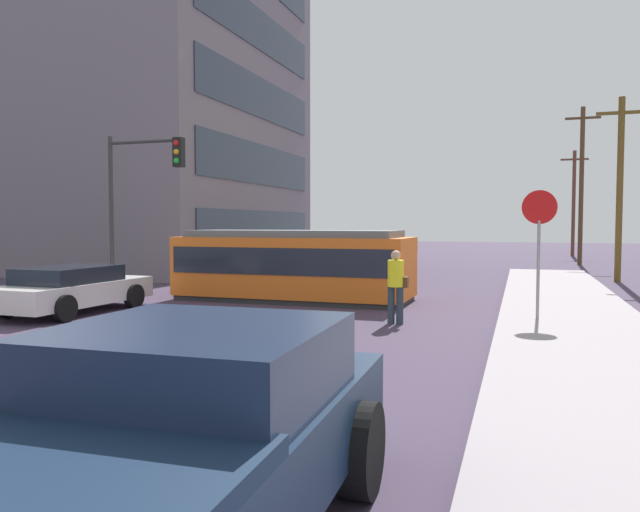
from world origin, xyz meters
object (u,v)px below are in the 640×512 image
(stop_sign, at_px, (539,227))
(utility_pole_mid, at_px, (620,186))
(streetcar_tram, at_px, (294,264))
(pickup_truck_parked, at_px, (158,453))
(city_bus, at_px, (345,252))
(pedestrian_crossing, at_px, (396,282))
(parked_sedan_mid, at_px, (72,289))
(traffic_light_mast, at_px, (139,185))
(utility_pole_far, at_px, (581,183))
(utility_pole_distant, at_px, (574,201))

(stop_sign, xyz_separation_m, utility_pole_mid, (3.20, 11.49, 1.53))
(utility_pole_mid, bearing_deg, streetcar_tram, -137.41)
(streetcar_tram, distance_m, pickup_truck_parked, 14.12)
(utility_pole_mid, bearing_deg, city_bus, -169.08)
(streetcar_tram, relative_size, pedestrian_crossing, 4.15)
(parked_sedan_mid, xyz_separation_m, traffic_light_mast, (0.14, 2.74, 2.77))
(pickup_truck_parked, bearing_deg, pedestrian_crossing, 92.61)
(parked_sedan_mid, relative_size, stop_sign, 1.50)
(pickup_truck_parked, xyz_separation_m, parked_sedan_mid, (-8.60, 9.27, -0.17))
(pedestrian_crossing, relative_size, utility_pole_mid, 0.24)
(pedestrian_crossing, distance_m, pickup_truck_parked, 10.19)
(stop_sign, relative_size, traffic_light_mast, 0.59)
(parked_sedan_mid, distance_m, utility_pole_far, 27.46)
(stop_sign, bearing_deg, utility_pole_far, 82.90)
(utility_pole_mid, xyz_separation_m, utility_pole_distant, (-0.18, 19.46, 0.08))
(traffic_light_mast, bearing_deg, utility_pole_far, 56.40)
(pickup_truck_parked, distance_m, parked_sedan_mid, 12.65)
(city_bus, relative_size, utility_pole_mid, 0.80)
(traffic_light_mast, relative_size, utility_pole_distant, 0.67)
(pickup_truck_parked, distance_m, utility_pole_mid, 23.54)
(utility_pole_distant, bearing_deg, pickup_truck_parked, -97.57)
(city_bus, relative_size, pedestrian_crossing, 3.42)
(pedestrian_crossing, distance_m, utility_pole_far, 23.47)
(pickup_truck_parked, xyz_separation_m, traffic_light_mast, (-8.46, 12.01, 2.60))
(pickup_truck_parked, xyz_separation_m, utility_pole_mid, (5.78, 22.63, 2.93))
(pickup_truck_parked, relative_size, utility_pole_mid, 0.71)
(parked_sedan_mid, distance_m, utility_pole_mid, 19.87)
(stop_sign, bearing_deg, pickup_truck_parked, -103.04)
(streetcar_tram, distance_m, utility_pole_mid, 13.78)
(parked_sedan_mid, height_order, traffic_light_mast, traffic_light_mast)
(parked_sedan_mid, bearing_deg, stop_sign, 9.51)
(traffic_light_mast, bearing_deg, parked_sedan_mid, -92.82)
(parked_sedan_mid, distance_m, traffic_light_mast, 3.90)
(city_bus, bearing_deg, parked_sedan_mid, -109.25)
(utility_pole_far, distance_m, utility_pole_distant, 9.45)
(stop_sign, xyz_separation_m, utility_pole_far, (2.68, 21.52, 2.27))
(utility_pole_mid, relative_size, utility_pole_far, 0.83)
(utility_pole_far, bearing_deg, parked_sedan_mid, -120.64)
(traffic_light_mast, relative_size, utility_pole_mid, 0.68)
(streetcar_tram, xyz_separation_m, stop_sign, (6.76, -2.34, 1.12))
(parked_sedan_mid, relative_size, utility_pole_distant, 0.59)
(pickup_truck_parked, height_order, parked_sedan_mid, pickup_truck_parked)
(pedestrian_crossing, bearing_deg, stop_sign, 17.61)
(city_bus, relative_size, utility_pole_far, 0.67)
(stop_sign, height_order, utility_pole_far, utility_pole_far)
(pedestrian_crossing, height_order, utility_pole_mid, utility_pole_mid)
(streetcar_tram, relative_size, utility_pole_distant, 0.95)
(streetcar_tram, xyz_separation_m, utility_pole_distant, (9.77, 28.61, 2.73))
(stop_sign, bearing_deg, traffic_light_mast, 175.51)
(city_bus, height_order, stop_sign, stop_sign)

